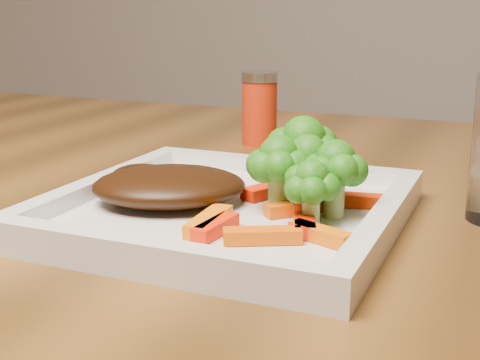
% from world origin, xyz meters
% --- Properties ---
extents(plate, '(0.27, 0.27, 0.01)m').
position_xyz_m(plate, '(0.19, 0.04, 0.76)').
color(plate, silver).
rests_on(plate, dining_table).
extents(steak, '(0.16, 0.15, 0.03)m').
position_xyz_m(steak, '(0.14, 0.03, 0.78)').
color(steak, black).
rests_on(steak, plate).
extents(broccoli_0, '(0.09, 0.09, 0.07)m').
position_xyz_m(broccoli_0, '(0.24, 0.08, 0.80)').
color(broccoli_0, '#2F6210').
rests_on(broccoli_0, plate).
extents(broccoli_1, '(0.07, 0.07, 0.06)m').
position_xyz_m(broccoli_1, '(0.27, 0.05, 0.79)').
color(broccoli_1, '#197613').
rests_on(broccoli_1, plate).
extents(broccoli_2, '(0.05, 0.05, 0.06)m').
position_xyz_m(broccoli_2, '(0.26, 0.02, 0.79)').
color(broccoli_2, '#256611').
rests_on(broccoli_2, plate).
extents(broccoli_3, '(0.07, 0.07, 0.06)m').
position_xyz_m(broccoli_3, '(0.23, 0.05, 0.79)').
color(broccoli_3, '#165B0F').
rests_on(broccoli_3, plate).
extents(carrot_0, '(0.06, 0.04, 0.01)m').
position_xyz_m(carrot_0, '(0.24, -0.03, 0.77)').
color(carrot_0, '#DF5303').
rests_on(carrot_0, plate).
extents(carrot_1, '(0.05, 0.03, 0.01)m').
position_xyz_m(carrot_1, '(0.28, -0.01, 0.77)').
color(carrot_1, '#EA6303').
rests_on(carrot_1, plate).
extents(carrot_2, '(0.02, 0.05, 0.01)m').
position_xyz_m(carrot_2, '(0.20, -0.02, 0.77)').
color(carrot_2, '#F32403').
rests_on(carrot_2, plate).
extents(carrot_3, '(0.06, 0.02, 0.01)m').
position_xyz_m(carrot_3, '(0.29, 0.09, 0.77)').
color(carrot_3, red).
rests_on(carrot_3, plate).
extents(carrot_4, '(0.04, 0.06, 0.01)m').
position_xyz_m(carrot_4, '(0.21, 0.09, 0.77)').
color(carrot_4, '#F31F03').
rests_on(carrot_4, plate).
extents(carrot_5, '(0.03, 0.06, 0.01)m').
position_xyz_m(carrot_5, '(0.26, 0.01, 0.77)').
color(carrot_5, red).
rests_on(carrot_5, plate).
extents(carrot_6, '(0.05, 0.05, 0.01)m').
position_xyz_m(carrot_6, '(0.24, 0.05, 0.77)').
color(carrot_6, '#D65403').
rests_on(carrot_6, plate).
extents(spice_shaker, '(0.05, 0.05, 0.09)m').
position_xyz_m(spice_shaker, '(0.09, 0.34, 0.80)').
color(spice_shaker, '#B7260A').
rests_on(spice_shaker, dining_table).
extents(carrot_7, '(0.02, 0.06, 0.01)m').
position_xyz_m(carrot_7, '(0.19, -0.01, 0.77)').
color(carrot_7, orange).
rests_on(carrot_7, plate).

